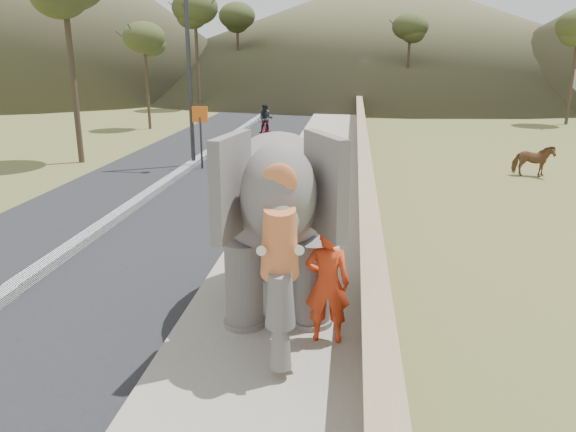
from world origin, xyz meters
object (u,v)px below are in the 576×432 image
object	(u,v)px
lamppost	(196,38)
elephant_and_man	(277,216)
motorcyclist	(266,125)
cow	(533,161)

from	to	relation	value
lamppost	elephant_and_man	bearing A→B (deg)	-69.05
lamppost	motorcyclist	xyz separation A→B (m)	(1.46, 7.50, -4.19)
lamppost	elephant_and_man	distance (m)	13.54
cow	motorcyclist	xyz separation A→B (m)	(-11.01, 7.99, 0.10)
motorcyclist	elephant_and_man	bearing A→B (deg)	-80.68
cow	motorcyclist	bearing A→B (deg)	60.90
elephant_and_man	motorcyclist	world-z (taller)	elephant_and_man
elephant_and_man	motorcyclist	xyz separation A→B (m)	(-3.25, 19.80, -1.02)
cow	motorcyclist	world-z (taller)	motorcyclist
elephant_and_man	cow	bearing A→B (deg)	56.68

